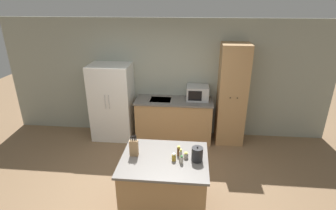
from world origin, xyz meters
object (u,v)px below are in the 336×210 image
refrigerator (112,102)px  spice_bottle_short_red (182,160)px  spice_bottle_tall_dark (179,151)px  kettle (197,154)px  spice_bottle_green_herb (181,155)px  spice_bottle_amber_oil (174,157)px  pantry_cabinet (232,95)px  microwave (198,93)px  knife_block (134,148)px  spice_bottle_pale_salt (186,155)px

refrigerator → spice_bottle_short_red: 2.79m
spice_bottle_tall_dark → kettle: kettle is taller
spice_bottle_green_herb → spice_bottle_amber_oil: bearing=-158.9°
pantry_cabinet → spice_bottle_short_red: bearing=-112.2°
microwave → knife_block: microwave is taller
pantry_cabinet → microwave: 0.72m
knife_block → kettle: bearing=-2.8°
refrigerator → kettle: bearing=-49.8°
refrigerator → spice_bottle_amber_oil: 2.69m
microwave → kettle: bearing=-90.6°
spice_bottle_amber_oil → kettle: bearing=5.4°
microwave → spice_bottle_short_red: size_ratio=4.01×
refrigerator → spice_bottle_amber_oil: refrigerator is taller
spice_bottle_green_herb → spice_bottle_pale_salt: spice_bottle_green_herb is taller
pantry_cabinet → spice_bottle_amber_oil: 2.50m
spice_bottle_short_red → knife_block: bearing=169.3°
knife_block → spice_bottle_short_red: size_ratio=2.81×
spice_bottle_tall_dark → pantry_cabinet: bearing=64.9°
pantry_cabinet → kettle: (-0.74, -2.23, -0.07)m
knife_block → spice_bottle_tall_dark: knife_block is taller
refrigerator → pantry_cabinet: 2.59m
microwave → spice_bottle_short_red: 2.39m
pantry_cabinet → spice_bottle_pale_salt: pantry_cabinet is taller
spice_bottle_tall_dark → spice_bottle_amber_oil: spice_bottle_tall_dark is taller
knife_block → spice_bottle_pale_salt: knife_block is taller
pantry_cabinet → kettle: pantry_cabinet is taller
refrigerator → kettle: refrigerator is taller
pantry_cabinet → spice_bottle_green_herb: size_ratio=13.34×
spice_bottle_short_red → spice_bottle_green_herb: 0.09m
spice_bottle_tall_dark → spice_bottle_short_red: size_ratio=1.27×
spice_bottle_pale_salt → spice_bottle_short_red: bearing=-111.7°
knife_block → spice_bottle_amber_oil: (0.57, -0.07, -0.07)m
spice_bottle_short_red → spice_bottle_green_herb: size_ratio=0.72×
pantry_cabinet → spice_bottle_green_herb: 2.43m
microwave → spice_bottle_amber_oil: 2.34m
spice_bottle_tall_dark → spice_bottle_pale_salt: size_ratio=1.68×
pantry_cabinet → knife_block: (-1.62, -2.19, -0.04)m
pantry_cabinet → kettle: size_ratio=9.60×
refrigerator → spice_bottle_tall_dark: 2.61m
refrigerator → spice_bottle_green_herb: size_ratio=10.44×
refrigerator → spice_bottle_pale_salt: 2.72m
pantry_cabinet → spice_bottle_short_red: pantry_cabinet is taller
spice_bottle_amber_oil → kettle: size_ratio=0.49×
microwave → spice_bottle_green_herb: (-0.25, -2.28, -0.10)m
microwave → kettle: 2.29m
pantry_cabinet → spice_bottle_short_red: (-0.95, -2.31, -0.11)m
pantry_cabinet → knife_block: 2.72m
microwave → spice_bottle_green_herb: 2.30m
knife_block → spice_bottle_tall_dark: bearing=5.6°
spice_bottle_amber_oil → kettle: 0.32m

